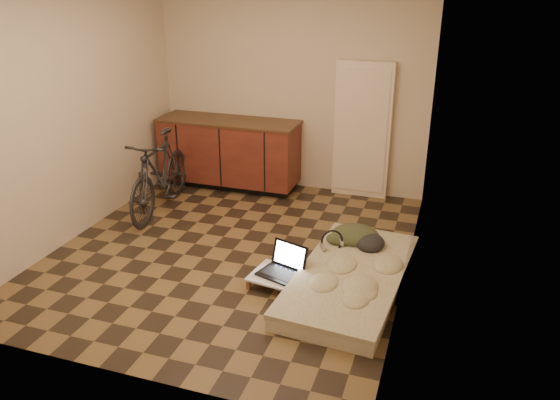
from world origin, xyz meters
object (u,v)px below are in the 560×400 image
(futon, at_px, (351,278))
(laptop, at_px, (283,268))
(lap_desk, at_px, (287,278))
(bicycle, at_px, (159,170))

(futon, distance_m, laptop, 0.63)
(futon, relative_size, lap_desk, 2.71)
(futon, height_order, lap_desk, futon)
(laptop, bearing_deg, bicycle, 166.86)
(laptop, bearing_deg, lap_desk, -24.41)
(futon, xyz_separation_m, laptop, (-0.61, -0.14, 0.08))
(bicycle, xyz_separation_m, laptop, (1.89, -1.13, -0.36))
(bicycle, distance_m, laptop, 2.24)
(bicycle, height_order, lap_desk, bicycle)
(lap_desk, distance_m, laptop, 0.11)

